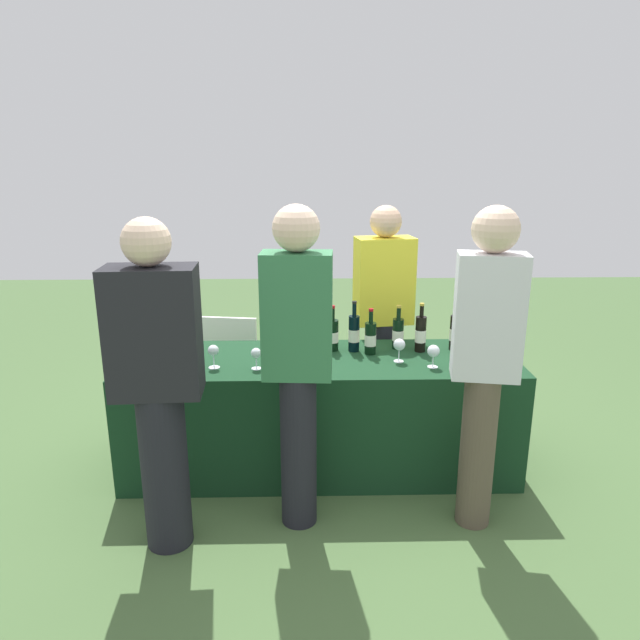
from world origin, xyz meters
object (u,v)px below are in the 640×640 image
(wine_bottle_4, at_px, (398,333))
(guest_1, at_px, (298,356))
(wine_bottle_5, at_px, (421,334))
(wine_glass_3, at_px, (433,352))
(ice_bucket, at_px, (181,346))
(menu_board, at_px, (219,363))
(guest_0, at_px, (157,379))
(wine_glass_2, at_px, (399,345))
(wine_bottle_3, at_px, (370,338))
(wine_glass_0, at_px, (213,351))
(wine_bottle_1, at_px, (332,334))
(wine_bottle_2, at_px, (354,333))
(guest_2, at_px, (485,355))
(wine_glass_4, at_px, (469,349))
(wine_bottle_6, at_px, (455,332))
(wine_bottle_0, at_px, (166,335))
(server_pouring, at_px, (383,312))
(wine_glass_1, at_px, (256,354))

(wine_bottle_4, relative_size, guest_1, 0.17)
(wine_bottle_5, xyz_separation_m, wine_glass_3, (0.02, -0.30, -0.02))
(ice_bucket, distance_m, menu_board, 1.03)
(guest_0, bearing_deg, wine_glass_2, 25.36)
(wine_bottle_3, distance_m, wine_glass_0, 0.99)
(wine_bottle_5, height_order, guest_0, guest_0)
(wine_bottle_1, distance_m, wine_bottle_2, 0.14)
(guest_2, bearing_deg, wine_glass_0, 172.14)
(wine_glass_4, bearing_deg, ice_bucket, 175.80)
(wine_bottle_5, xyz_separation_m, wine_bottle_6, (0.23, 0.03, -0.00))
(wine_bottle_4, distance_m, guest_1, 1.02)
(wine_bottle_3, bearing_deg, wine_glass_4, -19.97)
(wine_glass_2, xyz_separation_m, guest_0, (-1.30, -0.70, 0.07))
(ice_bucket, bearing_deg, guest_1, -39.27)
(wine_bottle_0, distance_m, wine_glass_2, 1.49)
(wine_bottle_1, distance_m, wine_glass_0, 0.79)
(wine_glass_4, height_order, guest_1, guest_1)
(server_pouring, bearing_deg, menu_board, -24.00)
(wine_bottle_1, distance_m, guest_0, 1.29)
(guest_0, bearing_deg, server_pouring, 43.36)
(wine_glass_0, xyz_separation_m, wine_glass_4, (1.54, 0.02, -0.00))
(wine_bottle_0, distance_m, wine_bottle_3, 1.32)
(wine_bottle_1, xyz_separation_m, wine_bottle_5, (0.57, -0.04, 0.01))
(wine_bottle_2, height_order, guest_0, guest_0)
(wine_bottle_0, bearing_deg, wine_glass_1, -28.88)
(wine_bottle_2, bearing_deg, wine_bottle_1, 172.81)
(wine_glass_1, height_order, wine_glass_2, wine_glass_2)
(menu_board, bearing_deg, server_pouring, -7.18)
(wine_bottle_1, bearing_deg, wine_bottle_4, 3.20)
(wine_bottle_3, height_order, guest_2, guest_2)
(wine_bottle_4, height_order, guest_2, guest_2)
(wine_bottle_3, height_order, wine_bottle_4, wine_bottle_3)
(wine_glass_3, bearing_deg, wine_bottle_6, 57.19)
(wine_glass_4, bearing_deg, guest_1, -155.53)
(server_pouring, bearing_deg, ice_bucket, 14.66)
(wine_bottle_4, distance_m, wine_glass_1, 0.97)
(guest_0, bearing_deg, wine_bottle_3, 33.83)
(wine_bottle_4, bearing_deg, server_pouring, 97.43)
(guest_2, bearing_deg, wine_glass_2, 132.33)
(wine_glass_0, bearing_deg, wine_glass_3, -0.92)
(wine_bottle_2, relative_size, guest_1, 0.19)
(wine_bottle_2, xyz_separation_m, wine_glass_0, (-0.86, -0.29, -0.02))
(ice_bucket, bearing_deg, wine_glass_3, -6.44)
(wine_bottle_5, height_order, wine_glass_0, wine_bottle_5)
(wine_bottle_3, bearing_deg, wine_glass_1, -160.03)
(guest_0, bearing_deg, wine_bottle_1, 43.05)
(wine_bottle_5, distance_m, server_pouring, 0.48)
(wine_glass_3, relative_size, guest_0, 0.08)
(wine_bottle_0, bearing_deg, server_pouring, 15.80)
(wine_bottle_0, bearing_deg, guest_2, -23.21)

